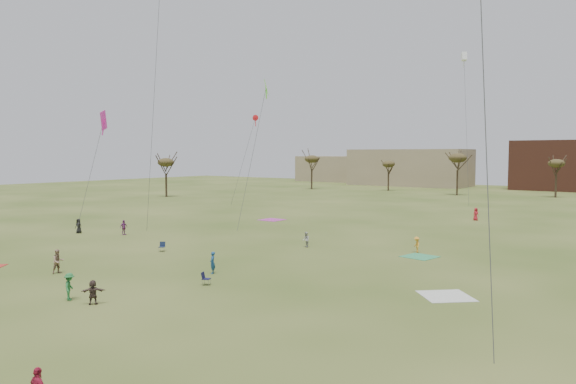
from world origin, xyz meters
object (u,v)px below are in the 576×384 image
Objects in this scene: flyer_near_right at (213,263)px; camp_chair_center at (206,281)px; flyer_near_center at (69,287)px; camp_chair_left at (162,249)px.

flyer_near_right is 1.86× the size of camp_chair_center.
flyer_near_center reaches higher than camp_chair_left.
flyer_near_right is 1.86× the size of camp_chair_left.
camp_chair_left is at bearing 36.59° from camp_chair_center.
flyer_near_right reaches higher than camp_chair_center.
camp_chair_left and camp_chair_center have the same top height.
flyer_near_right is 10.72m from camp_chair_left.
camp_chair_center is (12.18, -6.47, 0.00)m from camp_chair_left.
camp_chair_left is (-8.29, 14.04, -0.56)m from flyer_near_center.
flyer_near_center reaches higher than flyer_near_right.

